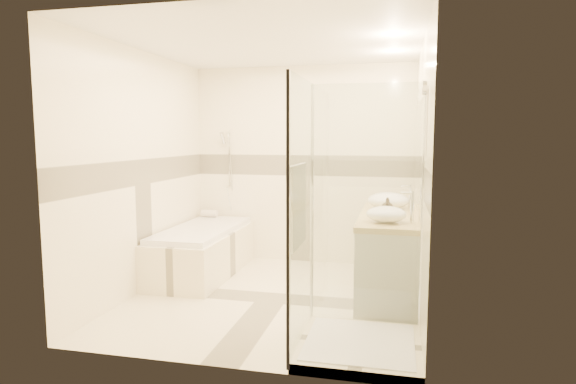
% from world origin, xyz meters
% --- Properties ---
extents(room, '(2.82, 3.02, 2.52)m').
position_xyz_m(room, '(0.06, 0.01, 1.26)').
color(room, '#F6EBC3').
rests_on(room, ground).
extents(bathtub, '(0.75, 1.70, 0.56)m').
position_xyz_m(bathtub, '(-1.02, 0.65, 0.31)').
color(bathtub, '#FBF0C8').
rests_on(bathtub, ground).
extents(vanity, '(0.58, 1.62, 0.85)m').
position_xyz_m(vanity, '(1.12, 0.30, 0.43)').
color(vanity, white).
rests_on(vanity, ground).
extents(shower_enclosure, '(0.96, 0.93, 2.04)m').
position_xyz_m(shower_enclosure, '(0.83, -0.97, 0.51)').
color(shower_enclosure, '#FBF0C8').
rests_on(shower_enclosure, ground).
extents(vessel_sink_near, '(0.43, 0.43, 0.17)m').
position_xyz_m(vessel_sink_near, '(1.10, 0.68, 0.94)').
color(vessel_sink_near, white).
rests_on(vessel_sink_near, vanity).
extents(vessel_sink_far, '(0.36, 0.36, 0.14)m').
position_xyz_m(vessel_sink_far, '(1.10, -0.17, 0.92)').
color(vessel_sink_far, white).
rests_on(vessel_sink_far, vanity).
extents(faucet_near, '(0.11, 0.03, 0.26)m').
position_xyz_m(faucet_near, '(1.32, 0.68, 1.00)').
color(faucet_near, silver).
rests_on(faucet_near, vanity).
extents(faucet_far, '(0.12, 0.03, 0.29)m').
position_xyz_m(faucet_far, '(1.32, -0.17, 1.02)').
color(faucet_far, silver).
rests_on(faucet_far, vanity).
extents(amenity_bottle_a, '(0.09, 0.09, 0.15)m').
position_xyz_m(amenity_bottle_a, '(1.10, 0.21, 0.92)').
color(amenity_bottle_a, black).
rests_on(amenity_bottle_a, vanity).
extents(amenity_bottle_b, '(0.15, 0.15, 0.17)m').
position_xyz_m(amenity_bottle_b, '(1.10, 0.29, 0.93)').
color(amenity_bottle_b, black).
rests_on(amenity_bottle_b, vanity).
extents(folded_towels, '(0.14, 0.22, 0.07)m').
position_xyz_m(folded_towels, '(1.10, 0.96, 0.89)').
color(folded_towels, white).
rests_on(folded_towels, vanity).
extents(rolled_towel, '(0.21, 0.10, 0.10)m').
position_xyz_m(rolled_towel, '(-1.22, 1.35, 0.61)').
color(rolled_towel, white).
rests_on(rolled_towel, bathtub).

